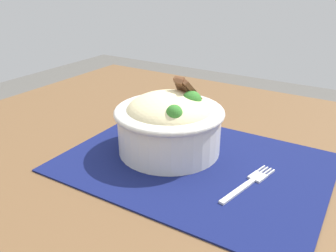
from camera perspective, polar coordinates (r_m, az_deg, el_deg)
table at (r=0.64m, az=7.69°, el=-11.13°), size 1.23×0.91×0.71m
placemat at (r=0.61m, az=4.23°, el=-5.99°), size 0.44×0.33×0.00m
bowl at (r=0.62m, az=0.07°, el=0.56°), size 0.21×0.21×0.13m
fork at (r=0.56m, az=13.16°, el=-8.96°), size 0.04×0.13×0.00m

